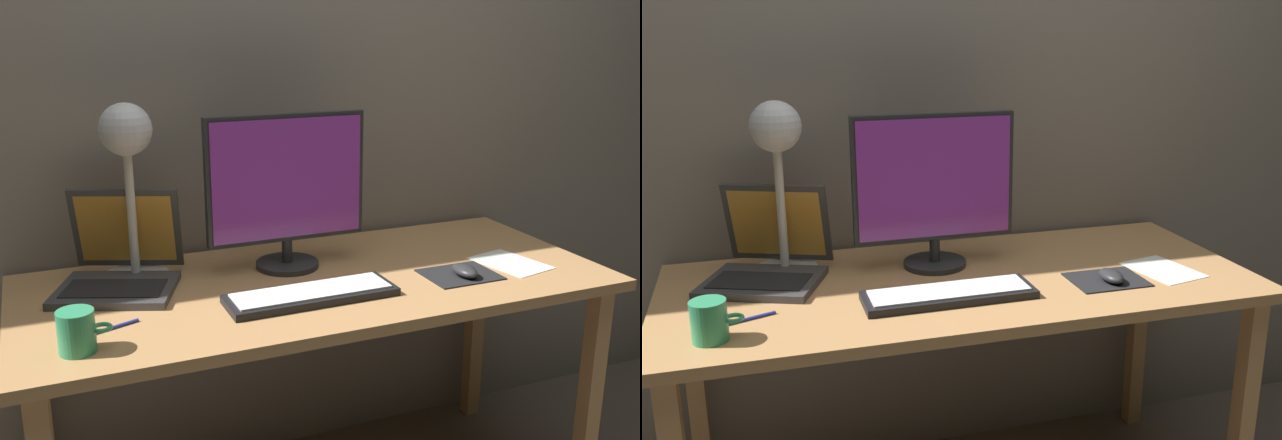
% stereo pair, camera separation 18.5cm
% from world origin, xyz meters
% --- Properties ---
extents(back_wall, '(4.80, 0.06, 2.60)m').
position_xyz_m(back_wall, '(0.00, 0.40, 1.30)').
color(back_wall, gray).
rests_on(back_wall, ground).
extents(desk, '(1.60, 0.70, 0.74)m').
position_xyz_m(desk, '(0.00, 0.00, 0.66)').
color(desk, tan).
rests_on(desk, ground).
extents(monitor, '(0.46, 0.18, 0.44)m').
position_xyz_m(monitor, '(-0.04, 0.12, 0.98)').
color(monitor, '#28282B').
rests_on(monitor, desk).
extents(keyboard_main, '(0.44, 0.14, 0.03)m').
position_xyz_m(keyboard_main, '(-0.07, -0.14, 0.75)').
color(keyboard_main, black).
rests_on(keyboard_main, desk).
extents(laptop, '(0.38, 0.38, 0.25)m').
position_xyz_m(laptop, '(-0.50, 0.16, 0.81)').
color(laptop, '#38383A').
rests_on(laptop, desk).
extents(desk_lamp, '(0.18, 0.18, 0.48)m').
position_xyz_m(desk_lamp, '(-0.46, 0.19, 1.08)').
color(desk_lamp, beige).
rests_on(desk_lamp, desk).
extents(mousepad, '(0.20, 0.16, 0.00)m').
position_xyz_m(mousepad, '(0.37, -0.13, 0.74)').
color(mousepad, black).
rests_on(mousepad, desk).
extents(mouse, '(0.06, 0.10, 0.03)m').
position_xyz_m(mouse, '(0.38, -0.15, 0.76)').
color(mouse, '#28282B').
rests_on(mouse, mousepad).
extents(coffee_mug, '(0.11, 0.08, 0.09)m').
position_xyz_m(coffee_mug, '(-0.64, -0.22, 0.79)').
color(coffee_mug, '#339966').
rests_on(coffee_mug, desk).
extents(paper_sheet_near_mouse, '(0.19, 0.24, 0.00)m').
position_xyz_m(paper_sheet_near_mouse, '(0.57, -0.10, 0.74)').
color(paper_sheet_near_mouse, white).
rests_on(paper_sheet_near_mouse, desk).
extents(pen, '(0.13, 0.06, 0.01)m').
position_xyz_m(pen, '(-0.57, -0.13, 0.74)').
color(pen, '#2633A5').
rests_on(pen, desk).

